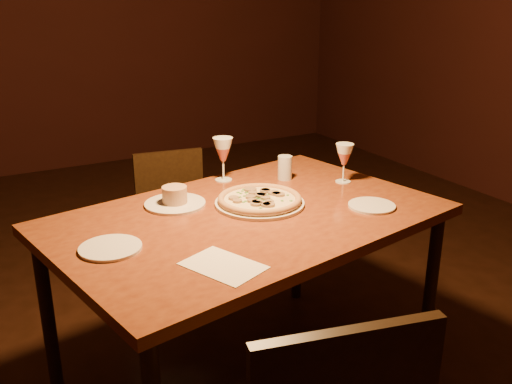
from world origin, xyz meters
TOP-DOWN VIEW (x-y plane):
  - floor at (0.00, 0.00)m, footprint 7.00×7.00m
  - back_wall at (0.00, 3.50)m, footprint 6.00×0.04m
  - dining_table at (0.15, -0.10)m, footprint 1.61×1.19m
  - chair_far at (0.20, 0.80)m, footprint 0.42×0.42m
  - pizza_plate at (0.24, -0.04)m, footprint 0.36×0.36m
  - ramekin_saucer at (-0.05, 0.12)m, footprint 0.24×0.24m
  - wine_glass_far at (0.25, 0.31)m, footprint 0.09×0.09m
  - wine_glass_right at (0.71, 0.03)m, footprint 0.08×0.08m
  - water_tumbler at (0.50, 0.19)m, footprint 0.06×0.06m
  - side_plate_left at (-0.39, -0.16)m, footprint 0.21×0.21m
  - side_plate_near at (0.62, -0.27)m, footprint 0.19×0.19m
  - menu_card at (-0.12, -0.45)m, footprint 0.25×0.29m

SIDE VIEW (x-z plane):
  - floor at x=0.00m, z-range 0.00..0.00m
  - chair_far at x=0.20m, z-range 0.05..0.82m
  - dining_table at x=0.15m, z-range 0.32..1.10m
  - menu_card at x=-0.12m, z-range 0.78..0.78m
  - side_plate_near at x=0.62m, z-range 0.78..0.79m
  - side_plate_left at x=-0.39m, z-range 0.78..0.79m
  - pizza_plate at x=0.24m, z-range 0.78..0.82m
  - ramekin_saucer at x=-0.05m, z-range 0.77..0.84m
  - water_tumbler at x=0.50m, z-range 0.78..0.89m
  - wine_glass_right at x=0.71m, z-range 0.78..0.96m
  - wine_glass_far at x=0.25m, z-range 0.78..0.98m
  - back_wall at x=0.00m, z-range 0.00..3.00m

